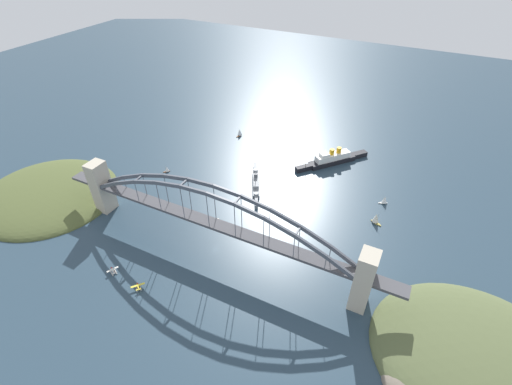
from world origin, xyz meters
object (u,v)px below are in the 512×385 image
(harbor_arch_bridge, at_px, (213,224))
(seaplane_taxiing_near_bridge, at_px, (138,287))
(channel_marker_buoy, at_px, (233,231))
(ocean_liner, at_px, (333,159))
(naval_cruiser, at_px, (256,183))
(seaplane_second_in_formation, at_px, (113,271))
(small_boat_2, at_px, (240,132))
(small_boat_4, at_px, (219,221))
(small_boat_3, at_px, (167,169))
(small_boat_0, at_px, (376,218))
(small_boat_1, at_px, (385,200))

(harbor_arch_bridge, bearing_deg, seaplane_taxiing_near_bridge, -117.05)
(channel_marker_buoy, bearing_deg, seaplane_taxiing_near_bridge, -111.46)
(ocean_liner, bearing_deg, channel_marker_buoy, -107.09)
(naval_cruiser, xyz_separation_m, seaplane_second_in_formation, (-49.74, -158.37, -0.98))
(naval_cruiser, height_order, small_boat_2, naval_cruiser)
(seaplane_second_in_formation, height_order, small_boat_4, seaplane_second_in_formation)
(harbor_arch_bridge, height_order, channel_marker_buoy, harbor_arch_bridge)
(small_boat_2, height_order, small_boat_4, small_boat_2)
(ocean_liner, relative_size, seaplane_second_in_formation, 8.32)
(naval_cruiser, distance_m, channel_marker_buoy, 75.33)
(small_boat_2, distance_m, channel_marker_buoy, 181.50)
(seaplane_taxiing_near_bridge, bearing_deg, harbor_arch_bridge, 62.95)
(small_boat_3, bearing_deg, channel_marker_buoy, -24.74)
(seaplane_second_in_formation, height_order, small_boat_2, small_boat_2)
(seaplane_second_in_formation, relative_size, small_boat_2, 0.84)
(small_boat_2, height_order, small_boat_3, small_boat_2)
(seaplane_taxiing_near_bridge, relative_size, small_boat_0, 0.74)
(seaplane_taxiing_near_bridge, distance_m, small_boat_3, 161.04)
(small_boat_0, height_order, small_boat_2, small_boat_0)
(harbor_arch_bridge, distance_m, small_boat_0, 152.84)
(small_boat_2, height_order, channel_marker_buoy, small_boat_2)
(seaplane_second_in_formation, relative_size, small_boat_0, 0.73)
(small_boat_2, bearing_deg, ocean_liner, -4.54)
(small_boat_1, bearing_deg, small_boat_2, 163.41)
(ocean_liner, bearing_deg, naval_cruiser, -127.53)
(channel_marker_buoy, bearing_deg, small_boat_0, 31.97)
(small_boat_0, relative_size, small_boat_3, 1.66)
(naval_cruiser, height_order, channel_marker_buoy, naval_cruiser)
(seaplane_second_in_formation, xyz_separation_m, channel_marker_buoy, (62.96, 84.24, -1.01))
(seaplane_taxiing_near_bridge, relative_size, small_boat_2, 0.85)
(harbor_arch_bridge, distance_m, naval_cruiser, 103.62)
(ocean_liner, height_order, seaplane_taxiing_near_bridge, ocean_liner)
(naval_cruiser, bearing_deg, harbor_arch_bridge, -83.97)
(ocean_liner, distance_m, naval_cruiser, 98.62)
(harbor_arch_bridge, xyz_separation_m, ocean_liner, (49.54, 177.73, -23.97))
(seaplane_second_in_formation, bearing_deg, harbor_arch_bridge, 44.30)
(naval_cruiser, relative_size, small_boat_1, 7.04)
(seaplane_taxiing_near_bridge, relative_size, seaplane_second_in_formation, 1.01)
(small_boat_0, xyz_separation_m, channel_marker_buoy, (-113.54, -70.86, -4.75))
(small_boat_0, relative_size, channel_marker_buoy, 4.57)
(ocean_liner, xyz_separation_m, small_boat_2, (-127.70, 10.14, -0.76))
(seaplane_second_in_formation, xyz_separation_m, small_boat_3, (-51.00, 136.75, 1.42))
(small_boat_0, xyz_separation_m, small_boat_3, (-227.50, -18.35, -2.33))
(small_boat_0, distance_m, small_boat_4, 146.95)
(ocean_liner, distance_m, small_boat_4, 159.39)
(seaplane_second_in_formation, height_order, small_boat_1, small_boat_1)
(seaplane_taxiing_near_bridge, xyz_separation_m, small_boat_0, (147.93, 158.35, 3.96))
(small_boat_0, xyz_separation_m, small_boat_4, (-132.33, -63.72, -4.97))
(harbor_arch_bridge, height_order, small_boat_4, harbor_arch_bridge)
(small_boat_1, xyz_separation_m, small_boat_4, (-134.19, -96.82, -3.78))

